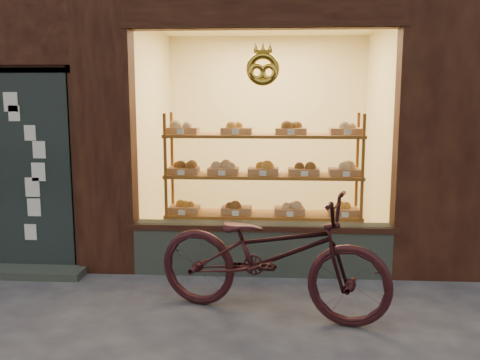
{
  "coord_description": "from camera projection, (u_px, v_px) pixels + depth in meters",
  "views": [
    {
      "loc": [
        0.58,
        -3.38,
        1.9
      ],
      "look_at": [
        0.22,
        2.0,
        1.04
      ],
      "focal_mm": 40.0,
      "sensor_mm": 36.0,
      "label": 1
    }
  ],
  "objects": [
    {
      "name": "display_shelf",
      "position": [
        263.0,
        187.0,
        6.02
      ],
      "size": [
        2.2,
        0.45,
        1.7
      ],
      "color": "#91591F",
      "rests_on": "ground"
    },
    {
      "name": "bicycle",
      "position": [
        271.0,
        254.0,
        4.6
      ],
      "size": [
        2.18,
        1.28,
        1.08
      ],
      "primitive_type": "imported",
      "rotation": [
        0.0,
        0.0,
        1.28
      ],
      "color": "black",
      "rests_on": "ground"
    }
  ]
}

